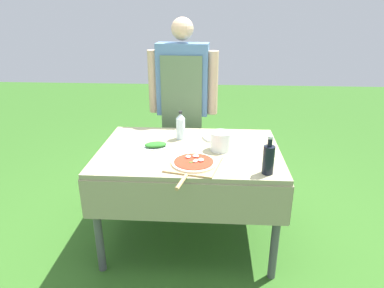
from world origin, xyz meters
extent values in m
plane|color=#2D5B1E|center=(0.00, 0.00, 0.00)|extent=(12.00, 12.00, 0.00)
cube|color=gray|center=(0.00, 0.00, 0.77)|extent=(1.32, 0.93, 0.04)
cube|color=gray|center=(0.00, -0.47, 0.61)|extent=(1.32, 0.01, 0.28)
cube|color=gray|center=(0.00, 0.47, 0.61)|extent=(1.32, 0.01, 0.28)
cube|color=gray|center=(-0.67, 0.00, 0.61)|extent=(0.01, 0.93, 0.28)
cube|color=gray|center=(0.67, 0.00, 0.61)|extent=(0.01, 0.93, 0.28)
cylinder|color=#4C4C51|center=(-0.60, -0.40, 0.38)|extent=(0.06, 0.06, 0.75)
cylinder|color=#4C4C51|center=(0.60, -0.40, 0.38)|extent=(0.06, 0.06, 0.75)
cylinder|color=#4C4C51|center=(-0.60, 0.40, 0.38)|extent=(0.06, 0.06, 0.75)
cylinder|color=#4C4C51|center=(0.60, 0.40, 0.38)|extent=(0.06, 0.06, 0.75)
cylinder|color=#4C4C51|center=(-0.03, 0.74, 0.42)|extent=(0.12, 0.12, 0.84)
cylinder|color=#4C4C51|center=(-0.19, 0.74, 0.42)|extent=(0.12, 0.12, 0.84)
cube|color=#4C7099|center=(-0.11, 0.74, 1.16)|extent=(0.47, 0.22, 0.63)
cube|color=#56704C|center=(-0.11, 0.63, 0.92)|extent=(0.37, 0.03, 0.92)
cylinder|color=tan|center=(0.16, 0.73, 1.13)|extent=(0.10, 0.10, 0.56)
cylinder|color=tan|center=(-0.38, 0.75, 1.13)|extent=(0.10, 0.10, 0.56)
sphere|color=tan|center=(-0.11, 0.74, 1.59)|extent=(0.19, 0.19, 0.19)
cube|color=tan|center=(0.05, -0.28, 0.80)|extent=(0.39, 0.39, 0.01)
cylinder|color=tan|center=(-0.01, -0.52, 0.80)|extent=(0.07, 0.19, 0.02)
cylinder|color=beige|center=(0.05, -0.28, 0.81)|extent=(0.30, 0.30, 0.01)
cylinder|color=red|center=(0.05, -0.28, 0.82)|extent=(0.26, 0.26, 0.00)
ellipsoid|color=white|center=(0.01, -0.22, 0.83)|extent=(0.04, 0.05, 0.01)
ellipsoid|color=white|center=(0.06, -0.28, 0.83)|extent=(0.04, 0.04, 0.01)
ellipsoid|color=white|center=(0.10, -0.27, 0.83)|extent=(0.04, 0.05, 0.02)
ellipsoid|color=white|center=(0.06, -0.21, 0.83)|extent=(0.05, 0.04, 0.02)
ellipsoid|color=white|center=(0.06, -0.29, 0.82)|extent=(0.04, 0.03, 0.01)
ellipsoid|color=#286B23|center=(0.06, -0.20, 0.82)|extent=(0.03, 0.02, 0.00)
ellipsoid|color=#286B23|center=(0.03, -0.30, 0.82)|extent=(0.04, 0.02, 0.00)
ellipsoid|color=#286B23|center=(0.06, -0.19, 0.82)|extent=(0.03, 0.01, 0.00)
cylinder|color=black|center=(0.52, -0.37, 0.88)|extent=(0.07, 0.07, 0.18)
cylinder|color=black|center=(0.52, -0.37, 1.00)|extent=(0.03, 0.03, 0.05)
cylinder|color=silver|center=(0.52, -0.37, 1.03)|extent=(0.03, 0.03, 0.02)
cylinder|color=silver|center=(-0.08, 0.21, 0.87)|extent=(0.07, 0.07, 0.17)
cone|color=silver|center=(-0.08, 0.21, 0.98)|extent=(0.07, 0.07, 0.04)
cylinder|color=#232326|center=(-0.08, 0.21, 1.01)|extent=(0.03, 0.03, 0.02)
cube|color=silver|center=(-0.25, 0.02, 0.79)|extent=(0.22, 0.16, 0.01)
ellipsoid|color=#286B23|center=(-0.25, 0.02, 0.81)|extent=(0.18, 0.13, 0.03)
cylinder|color=silver|center=(0.23, 0.00, 0.86)|extent=(0.15, 0.15, 0.14)
cylinder|color=white|center=(0.23, 0.24, 0.79)|extent=(0.27, 0.27, 0.00)
cylinder|color=white|center=(0.23, 0.24, 0.80)|extent=(0.27, 0.27, 0.00)
cylinder|color=white|center=(0.23, 0.24, 0.80)|extent=(0.27, 0.27, 0.00)
cylinder|color=white|center=(0.23, 0.24, 0.81)|extent=(0.27, 0.27, 0.00)
camera|label=1|loc=(0.16, -2.32, 1.76)|focal=32.00mm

